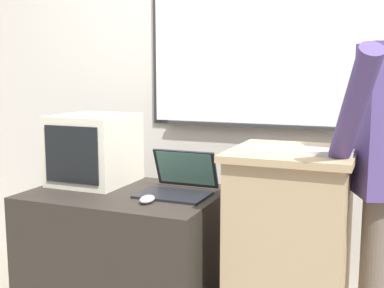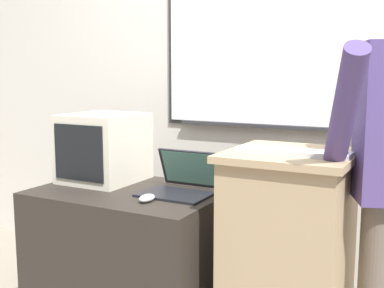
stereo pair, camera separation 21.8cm
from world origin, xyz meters
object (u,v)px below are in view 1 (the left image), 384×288
Objects in this scene: lectern_podium at (290,258)px; wireless_keyboard at (296,150)px; side_desk at (127,260)px; crt_monitor at (94,149)px; computer_mouse_by_laptop at (147,199)px; computer_mouse_by_keyboard at (343,151)px; laptop at (180,181)px.

wireless_keyboard reaches higher than lectern_podium.
crt_monitor is at bearing 156.81° from side_desk.
crt_monitor is at bearing 149.98° from computer_mouse_by_laptop.
crt_monitor reaches higher than computer_mouse_by_laptop.
computer_mouse_by_keyboard reaches higher than lectern_podium.
lectern_podium is at bearing 165.07° from computer_mouse_by_keyboard.
crt_monitor is at bearing 171.46° from wireless_keyboard.
lectern_podium is 2.90× the size of laptop.
laptop is at bearing 173.01° from lectern_podium.
computer_mouse_by_laptop is (-0.62, -0.16, 0.24)m from lectern_podium.
side_desk is at bearing 142.62° from computer_mouse_by_laptop.
wireless_keyboard is at bearing -69.62° from lectern_podium.
wireless_keyboard is 0.70m from computer_mouse_by_laptop.
computer_mouse_by_laptop is (-0.06, -0.23, -0.04)m from laptop.
lectern_podium is 2.37× the size of crt_monitor.
side_desk is 2.05× the size of wireless_keyboard.
computer_mouse_by_keyboard is 0.24× the size of crt_monitor.
crt_monitor is (-1.07, 0.10, 0.41)m from lectern_podium.
lectern_podium is 1.15m from crt_monitor.
laptop is (-0.56, 0.07, 0.28)m from lectern_podium.
computer_mouse_by_keyboard is at bearing -14.93° from lectern_podium.
computer_mouse_by_laptop is 0.24× the size of crt_monitor.
laptop reaches higher than side_desk.
crt_monitor is (-0.25, 0.11, 0.54)m from side_desk.
computer_mouse_by_laptop is 1.00× the size of computer_mouse_by_keyboard.
computer_mouse_by_keyboard is (0.83, 0.11, 0.26)m from computer_mouse_by_laptop.
side_desk is 2.80× the size of laptop.
wireless_keyboard is at bearing -13.06° from laptop.
wireless_keyboard is at bearing -3.88° from side_desk.
crt_monitor is at bearing 174.81° from lectern_podium.
computer_mouse_by_keyboard is at bearing -9.20° from laptop.
side_desk is at bearing 176.12° from wireless_keyboard.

